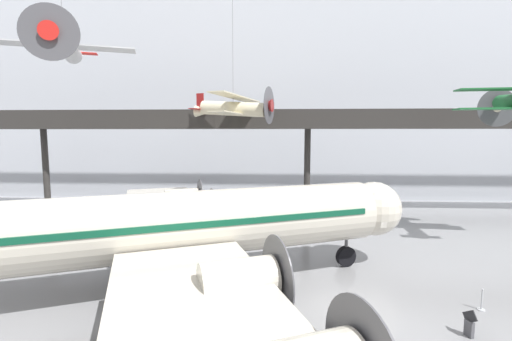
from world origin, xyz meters
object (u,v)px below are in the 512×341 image
object	(u,v)px
suspended_plane_cream_biplane	(233,108)
stanchion_barrier	(482,304)
suspended_plane_silver_racer	(63,42)
airliner_silver_main	(155,228)
info_sign_pedestal	(469,326)

from	to	relation	value
suspended_plane_cream_biplane	stanchion_barrier	world-z (taller)	suspended_plane_cream_biplane
suspended_plane_silver_racer	stanchion_barrier	size ratio (longest dim) A/B	9.15
airliner_silver_main	info_sign_pedestal	bearing A→B (deg)	-34.33
airliner_silver_main	stanchion_barrier	distance (m)	16.66
stanchion_barrier	suspended_plane_silver_racer	bearing A→B (deg)	164.72
suspended_plane_cream_biplane	info_sign_pedestal	xyz separation A→B (m)	(12.20, -19.73, -10.58)
suspended_plane_silver_racer	info_sign_pedestal	size ratio (longest dim) A/B	7.94
suspended_plane_cream_biplane	stanchion_barrier	bearing A→B (deg)	-35.76
airliner_silver_main	suspended_plane_silver_racer	distance (m)	14.68
suspended_plane_silver_racer	airliner_silver_main	bearing A→B (deg)	34.37
airliner_silver_main	suspended_plane_silver_racer	bearing A→B (deg)	122.51
airliner_silver_main	suspended_plane_silver_racer	size ratio (longest dim) A/B	3.56
airliner_silver_main	info_sign_pedestal	size ratio (longest dim) A/B	28.26
suspended_plane_cream_biplane	suspended_plane_silver_racer	bearing A→B (deg)	-117.61
airliner_silver_main	info_sign_pedestal	distance (m)	15.14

